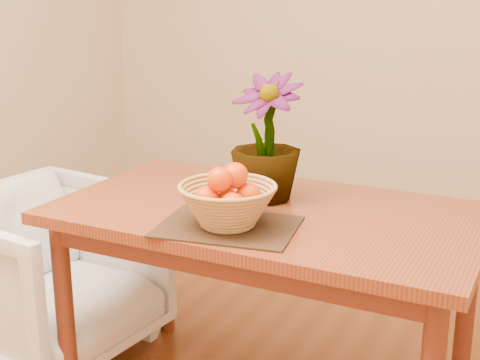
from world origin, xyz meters
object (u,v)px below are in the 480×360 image
at_px(table, 267,233).
at_px(wicker_basket, 228,207).
at_px(potted_plant, 266,138).
at_px(armchair, 49,266).

distance_m(table, wicker_basket, 0.27).
bearing_deg(wicker_basket, potted_plant, 92.95).
distance_m(table, potted_plant, 0.32).
relative_size(table, armchair, 1.85).
bearing_deg(wicker_basket, table, 81.92).
height_order(potted_plant, armchair, potted_plant).
bearing_deg(potted_plant, wicker_basket, -84.42).
distance_m(wicker_basket, armchair, 1.03).
height_order(wicker_basket, armchair, wicker_basket).
bearing_deg(armchair, wicker_basket, -94.77).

